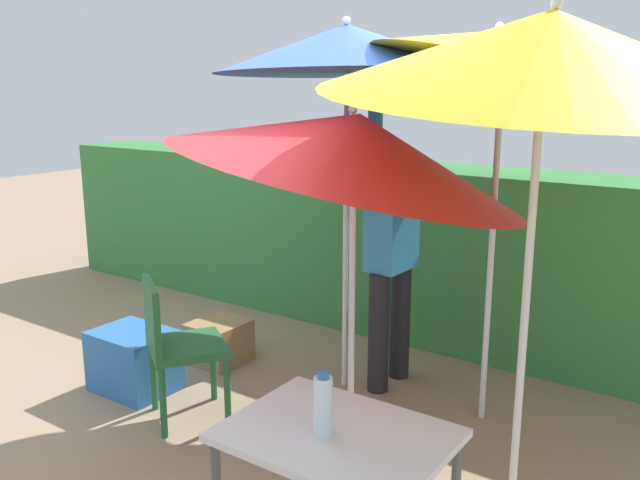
{
  "coord_description": "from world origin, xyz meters",
  "views": [
    {
      "loc": [
        2.23,
        -2.91,
        2.01
      ],
      "look_at": [
        0.0,
        0.3,
        1.1
      ],
      "focal_mm": 37.45,
      "sensor_mm": 36.0,
      "label": 1
    }
  ],
  "objects_px": {
    "umbrella_orange": "(353,146)",
    "bottle_water": "(323,406)",
    "person_vendor": "(391,252)",
    "cooler_box": "(134,361)",
    "chair_plastic": "(175,341)",
    "crate_cardboard": "(219,341)",
    "folding_table": "(337,456)",
    "umbrella_rainbow": "(347,49)",
    "umbrella_yellow": "(549,52)",
    "umbrella_navy": "(501,54)"
  },
  "relations": [
    {
      "from": "person_vendor",
      "to": "cooler_box",
      "type": "xyz_separation_m",
      "value": [
        -1.36,
        -1.06,
        -0.73
      ]
    },
    {
      "from": "cooler_box",
      "to": "bottle_water",
      "type": "height_order",
      "value": "bottle_water"
    },
    {
      "from": "umbrella_orange",
      "to": "cooler_box",
      "type": "height_order",
      "value": "umbrella_orange"
    },
    {
      "from": "chair_plastic",
      "to": "cooler_box",
      "type": "xyz_separation_m",
      "value": [
        -0.55,
        0.13,
        -0.3
      ]
    },
    {
      "from": "umbrella_navy",
      "to": "folding_table",
      "type": "height_order",
      "value": "umbrella_navy"
    },
    {
      "from": "cooler_box",
      "to": "crate_cardboard",
      "type": "xyz_separation_m",
      "value": [
        0.14,
        0.68,
        -0.05
      ]
    },
    {
      "from": "folding_table",
      "to": "bottle_water",
      "type": "relative_size",
      "value": 3.33
    },
    {
      "from": "chair_plastic",
      "to": "cooler_box",
      "type": "bearing_deg",
      "value": 167.1
    },
    {
      "from": "person_vendor",
      "to": "chair_plastic",
      "type": "relative_size",
      "value": 2.11
    },
    {
      "from": "umbrella_navy",
      "to": "person_vendor",
      "type": "bearing_deg",
      "value": 173.82
    },
    {
      "from": "umbrella_rainbow",
      "to": "cooler_box",
      "type": "height_order",
      "value": "umbrella_rainbow"
    },
    {
      "from": "person_vendor",
      "to": "cooler_box",
      "type": "bearing_deg",
      "value": -141.99
    },
    {
      "from": "umbrella_rainbow",
      "to": "person_vendor",
      "type": "xyz_separation_m",
      "value": [
        0.24,
        0.19,
        -1.29
      ]
    },
    {
      "from": "umbrella_yellow",
      "to": "chair_plastic",
      "type": "bearing_deg",
      "value": -173.3
    },
    {
      "from": "umbrella_orange",
      "to": "bottle_water",
      "type": "height_order",
      "value": "umbrella_orange"
    },
    {
      "from": "umbrella_yellow",
      "to": "cooler_box",
      "type": "distance_m",
      "value": 3.22
    },
    {
      "from": "umbrella_navy",
      "to": "crate_cardboard",
      "type": "relative_size",
      "value": 6.48
    },
    {
      "from": "cooler_box",
      "to": "umbrella_yellow",
      "type": "bearing_deg",
      "value": 2.48
    },
    {
      "from": "umbrella_orange",
      "to": "folding_table",
      "type": "distance_m",
      "value": 1.69
    },
    {
      "from": "umbrella_orange",
      "to": "umbrella_navy",
      "type": "xyz_separation_m",
      "value": [
        0.53,
        0.69,
        0.48
      ]
    },
    {
      "from": "crate_cardboard",
      "to": "folding_table",
      "type": "relative_size",
      "value": 0.49
    },
    {
      "from": "chair_plastic",
      "to": "folding_table",
      "type": "distance_m",
      "value": 1.82
    },
    {
      "from": "folding_table",
      "to": "umbrella_rainbow",
      "type": "bearing_deg",
      "value": 121.89
    },
    {
      "from": "umbrella_yellow",
      "to": "chair_plastic",
      "type": "distance_m",
      "value": 2.6
    },
    {
      "from": "umbrella_orange",
      "to": "cooler_box",
      "type": "distance_m",
      "value": 2.15
    },
    {
      "from": "umbrella_orange",
      "to": "chair_plastic",
      "type": "distance_m",
      "value": 1.59
    },
    {
      "from": "person_vendor",
      "to": "bottle_water",
      "type": "relative_size",
      "value": 7.83
    },
    {
      "from": "folding_table",
      "to": "crate_cardboard",
      "type": "bearing_deg",
      "value": 143.08
    },
    {
      "from": "umbrella_navy",
      "to": "cooler_box",
      "type": "bearing_deg",
      "value": -154.29
    },
    {
      "from": "umbrella_rainbow",
      "to": "cooler_box",
      "type": "relative_size",
      "value": 4.6
    },
    {
      "from": "person_vendor",
      "to": "folding_table",
      "type": "distance_m",
      "value": 2.13
    },
    {
      "from": "umbrella_rainbow",
      "to": "crate_cardboard",
      "type": "distance_m",
      "value": 2.3
    },
    {
      "from": "umbrella_navy",
      "to": "umbrella_yellow",
      "type": "bearing_deg",
      "value": -59.27
    },
    {
      "from": "umbrella_navy",
      "to": "chair_plastic",
      "type": "height_order",
      "value": "umbrella_navy"
    },
    {
      "from": "bottle_water",
      "to": "chair_plastic",
      "type": "bearing_deg",
      "value": 153.88
    },
    {
      "from": "cooler_box",
      "to": "person_vendor",
      "type": "bearing_deg",
      "value": 38.01
    },
    {
      "from": "chair_plastic",
      "to": "bottle_water",
      "type": "xyz_separation_m",
      "value": [
        1.62,
        -0.79,
        0.38
      ]
    },
    {
      "from": "umbrella_orange",
      "to": "crate_cardboard",
      "type": "distance_m",
      "value": 2.11
    },
    {
      "from": "umbrella_rainbow",
      "to": "umbrella_yellow",
      "type": "distance_m",
      "value": 1.64
    },
    {
      "from": "cooler_box",
      "to": "crate_cardboard",
      "type": "distance_m",
      "value": 0.69
    },
    {
      "from": "umbrella_yellow",
      "to": "crate_cardboard",
      "type": "height_order",
      "value": "umbrella_yellow"
    },
    {
      "from": "umbrella_rainbow",
      "to": "umbrella_orange",
      "type": "height_order",
      "value": "umbrella_rainbow"
    },
    {
      "from": "umbrella_orange",
      "to": "person_vendor",
      "type": "distance_m",
      "value": 1.09
    },
    {
      "from": "umbrella_navy",
      "to": "chair_plastic",
      "type": "relative_size",
      "value": 2.88
    },
    {
      "from": "umbrella_rainbow",
      "to": "bottle_water",
      "type": "relative_size",
      "value": 10.07
    },
    {
      "from": "cooler_box",
      "to": "crate_cardboard",
      "type": "height_order",
      "value": "cooler_box"
    },
    {
      "from": "chair_plastic",
      "to": "bottle_water",
      "type": "bearing_deg",
      "value": -26.12
    },
    {
      "from": "umbrella_orange",
      "to": "person_vendor",
      "type": "xyz_separation_m",
      "value": [
        -0.17,
        0.76,
        -0.76
      ]
    },
    {
      "from": "umbrella_rainbow",
      "to": "bottle_water",
      "type": "xyz_separation_m",
      "value": [
        1.06,
        -1.79,
        -1.33
      ]
    },
    {
      "from": "umbrella_rainbow",
      "to": "crate_cardboard",
      "type": "bearing_deg",
      "value": -168.87
    }
  ]
}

